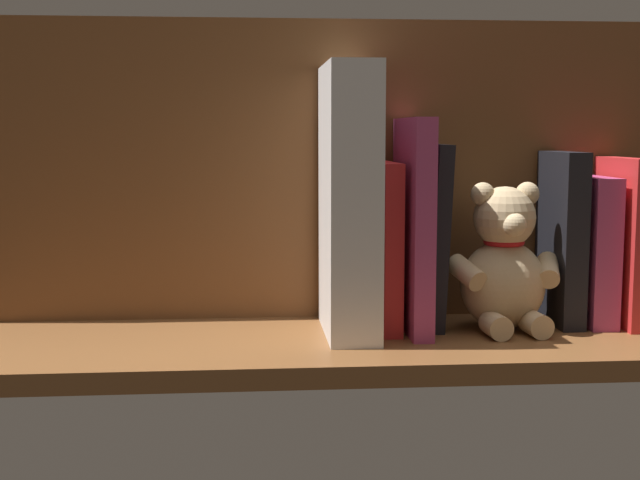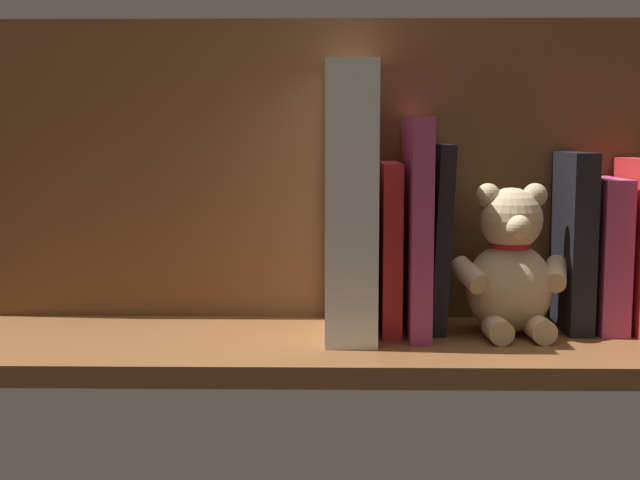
% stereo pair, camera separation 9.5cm
% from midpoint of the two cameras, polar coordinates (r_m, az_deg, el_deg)
% --- Properties ---
extents(ground_plane, '(0.88, 0.26, 0.02)m').
position_cam_midpoint_polar(ground_plane, '(0.97, 2.82, -6.94)').
color(ground_plane, brown).
extents(shelf_back_panel, '(0.88, 0.02, 0.36)m').
position_cam_midpoint_polar(shelf_back_panel, '(1.05, 2.70, 4.57)').
color(shelf_back_panel, brown).
rests_on(shelf_back_panel, ground_plane).
extents(book_0, '(0.02, 0.12, 0.19)m').
position_cam_midpoint_polar(book_0, '(1.06, 22.46, -0.33)').
color(book_0, red).
rests_on(book_0, ground_plane).
extents(book_1, '(0.03, 0.11, 0.17)m').
position_cam_midpoint_polar(book_1, '(1.05, 20.59, -0.87)').
color(book_1, '#B23F72').
rests_on(book_1, ground_plane).
extents(book_2, '(0.03, 0.10, 0.20)m').
position_cam_midpoint_polar(book_2, '(1.04, 18.74, -0.09)').
color(book_2, black).
rests_on(book_2, ground_plane).
extents(teddy_bear, '(0.14, 0.11, 0.17)m').
position_cam_midpoint_polar(teddy_bear, '(1.00, 15.02, -1.80)').
color(teddy_bear, '#D1B284').
rests_on(teddy_bear, ground_plane).
extents(book_3, '(0.03, 0.10, 0.21)m').
position_cam_midpoint_polar(book_3, '(1.00, 10.45, 0.18)').
color(book_3, black).
rests_on(book_3, ground_plane).
extents(book_4, '(0.02, 0.14, 0.24)m').
position_cam_midpoint_polar(book_4, '(0.98, 9.10, 0.89)').
color(book_4, '#B23F72').
rests_on(book_4, ground_plane).
extents(book_5, '(0.02, 0.12, 0.19)m').
position_cam_midpoint_polar(book_5, '(0.99, 7.33, -0.45)').
color(book_5, red).
rests_on(book_5, ground_plane).
extents(dictionary_thick_white, '(0.06, 0.16, 0.30)m').
position_cam_midpoint_polar(dictionary_thick_white, '(0.96, 4.84, 2.58)').
color(dictionary_thick_white, silver).
rests_on(dictionary_thick_white, ground_plane).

